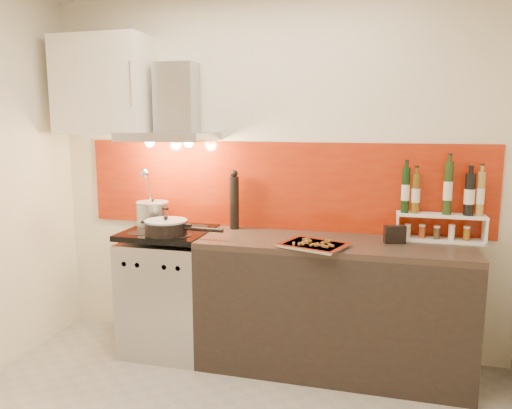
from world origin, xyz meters
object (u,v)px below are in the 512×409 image
(saute_pan, at_px, (167,227))
(pepper_mill, at_px, (234,200))
(range_stove, at_px, (170,292))
(baking_tray, at_px, (314,245))
(counter, at_px, (333,305))
(stock_pot, at_px, (153,213))

(saute_pan, xyz_separation_m, pepper_mill, (0.38, 0.35, 0.15))
(range_stove, bearing_deg, pepper_mill, 25.19)
(pepper_mill, height_order, baking_tray, pepper_mill)
(baking_tray, bearing_deg, counter, 61.52)
(baking_tray, bearing_deg, range_stove, 169.90)
(pepper_mill, bearing_deg, stock_pot, -172.62)
(range_stove, relative_size, saute_pan, 1.59)
(stock_pot, bearing_deg, pepper_mill, 7.38)
(saute_pan, bearing_deg, stock_pot, 131.81)
(range_stove, relative_size, baking_tray, 1.93)
(counter, distance_m, pepper_mill, 1.03)
(stock_pot, bearing_deg, range_stove, -34.45)
(saute_pan, height_order, pepper_mill, pepper_mill)
(range_stove, bearing_deg, counter, 0.23)
(stock_pot, xyz_separation_m, saute_pan, (0.24, -0.27, -0.04))
(pepper_mill, bearing_deg, baking_tray, -31.58)
(saute_pan, height_order, baking_tray, saute_pan)
(pepper_mill, bearing_deg, counter, -14.86)
(counter, height_order, baking_tray, baking_tray)
(saute_pan, xyz_separation_m, baking_tray, (1.03, -0.05, -0.05))
(counter, relative_size, baking_tray, 3.83)
(range_stove, distance_m, counter, 1.20)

